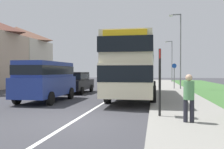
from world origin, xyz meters
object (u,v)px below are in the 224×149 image
object	(u,v)px
double_decker_bus	(135,66)
street_lamp_far	(171,58)
parked_van_blue	(46,78)
parked_car_black	(77,82)
cycle_route_sign	(174,75)
bus_stop_sign	(160,77)
pedestrian_at_stop	(189,96)
street_lamp_mid	(179,46)

from	to	relation	value
double_decker_bus	street_lamp_far	world-z (taller)	street_lamp_far
parked_van_blue	double_decker_bus	bearing A→B (deg)	29.89
parked_car_black	cycle_route_sign	xyz separation A→B (m)	(8.14, 4.86, 0.49)
bus_stop_sign	pedestrian_at_stop	bearing A→B (deg)	-47.01
pedestrian_at_stop	bus_stop_sign	size ratio (longest dim) A/B	0.64
pedestrian_at_stop	double_decker_bus	bearing A→B (deg)	106.65
double_decker_bus	pedestrian_at_stop	bearing A→B (deg)	-73.35
parked_van_blue	cycle_route_sign	distance (m)	13.26
bus_stop_sign	parked_car_black	bearing A→B (deg)	123.30
cycle_route_sign	parked_car_black	bearing A→B (deg)	-149.16
parked_car_black	cycle_route_sign	world-z (taller)	cycle_route_sign
parked_car_black	street_lamp_mid	size ratio (longest dim) A/B	0.62
parked_car_black	street_lamp_mid	world-z (taller)	street_lamp_mid
bus_stop_sign	double_decker_bus	bearing A→B (deg)	102.01
street_lamp_mid	bus_stop_sign	bearing A→B (deg)	-98.26
street_lamp_mid	pedestrian_at_stop	bearing A→B (deg)	-94.47
pedestrian_at_stop	bus_stop_sign	bearing A→B (deg)	132.99
pedestrian_at_stop	street_lamp_far	bearing A→B (deg)	87.28
cycle_route_sign	bus_stop_sign	bearing A→B (deg)	-96.43
double_decker_bus	pedestrian_at_stop	distance (m)	8.50
double_decker_bus	parked_van_blue	world-z (taller)	double_decker_bus
pedestrian_at_stop	bus_stop_sign	world-z (taller)	bus_stop_sign
parked_van_blue	street_lamp_mid	size ratio (longest dim) A/B	0.69
double_decker_bus	bus_stop_sign	distance (m)	7.28
bus_stop_sign	street_lamp_mid	distance (m)	14.99
cycle_route_sign	double_decker_bus	bearing A→B (deg)	-112.58
double_decker_bus	street_lamp_far	distance (m)	23.39
double_decker_bus	pedestrian_at_stop	world-z (taller)	double_decker_bus
cycle_route_sign	street_lamp_far	xyz separation A→B (m)	(0.72, 15.38, 2.39)
parked_van_blue	pedestrian_at_stop	world-z (taller)	parked_van_blue
parked_car_black	pedestrian_at_stop	size ratio (longest dim) A/B	2.68
parked_van_blue	street_lamp_mid	xyz separation A→B (m)	(8.59, 10.36, 2.78)
double_decker_bus	pedestrian_at_stop	xyz separation A→B (m)	(2.41, -8.07, -1.17)
double_decker_bus	cycle_route_sign	xyz separation A→B (m)	(3.17, 7.62, -0.72)
parked_van_blue	street_lamp_mid	distance (m)	13.74
parked_van_blue	parked_car_black	world-z (taller)	parked_van_blue
pedestrian_at_stop	bus_stop_sign	distance (m)	1.44
parked_van_blue	street_lamp_mid	world-z (taller)	street_lamp_mid
double_decker_bus	street_lamp_mid	distance (m)	8.58
parked_car_black	double_decker_bus	bearing A→B (deg)	-29.09
parked_car_black	bus_stop_sign	size ratio (longest dim) A/B	1.72
cycle_route_sign	street_lamp_far	distance (m)	15.58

